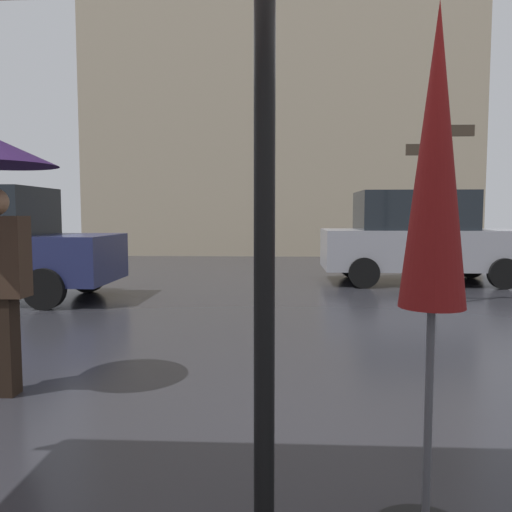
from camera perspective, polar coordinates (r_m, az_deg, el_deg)
The scene contains 5 objects.
ground_plane at distance 2.98m, azimuth 0.60°, elevation -25.74°, with size 60.00×60.00×0.00m, color #26262B.
folded_patio_umbrella_near at distance 2.34m, azimuth 19.37°, elevation 5.93°, with size 0.50×0.50×2.41m.
parked_car_left at distance 11.76m, azimuth 17.78°, elevation 2.01°, with size 4.31×2.02×2.01m.
street_signpost at distance 8.86m, azimuth 19.68°, elevation 6.81°, with size 1.08×0.08×3.10m.
building_block at distance 20.61m, azimuth 2.67°, elevation 23.87°, with size 14.37×2.59×16.56m, color gray.
Camera 1 is at (0.10, -2.57, 1.51)m, focal length 35.70 mm.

